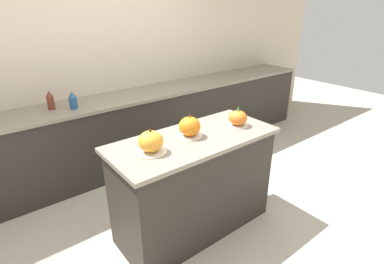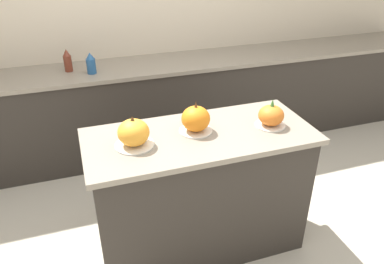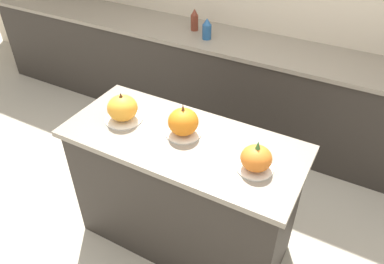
{
  "view_description": "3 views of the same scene",
  "coord_description": "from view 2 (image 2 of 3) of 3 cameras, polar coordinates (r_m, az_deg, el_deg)",
  "views": [
    {
      "loc": [
        -1.37,
        -1.71,
        1.9
      ],
      "look_at": [
        -0.04,
        -0.02,
        0.97
      ],
      "focal_mm": 28.0,
      "sensor_mm": 36.0,
      "label": 1
    },
    {
      "loc": [
        -0.68,
        -1.87,
        2.0
      ],
      "look_at": [
        -0.07,
        -0.03,
        0.94
      ],
      "focal_mm": 35.0,
      "sensor_mm": 36.0,
      "label": 2
    },
    {
      "loc": [
        0.85,
        -1.44,
        2.22
      ],
      "look_at": [
        0.06,
        0.01,
        0.97
      ],
      "focal_mm": 35.0,
      "sensor_mm": 36.0,
      "label": 3
    }
  ],
  "objects": [
    {
      "name": "wall_back",
      "position": [
        3.76,
        -8.1,
        16.87
      ],
      "size": [
        8.0,
        0.06,
        2.5
      ],
      "color": "beige",
      "rests_on": "ground_plane"
    },
    {
      "name": "kitchen_island",
      "position": [
        2.52,
        1.18,
        -9.21
      ],
      "size": [
        1.41,
        0.62,
        0.9
      ],
      "color": "#2D2823",
      "rests_on": "ground_plane"
    },
    {
      "name": "bottle_tall",
      "position": [
        3.37,
        -15.15,
        10.05
      ],
      "size": [
        0.08,
        0.08,
        0.18
      ],
      "color": "#235184",
      "rests_on": "back_counter"
    },
    {
      "name": "pumpkin_cake_right",
      "position": [
        2.39,
        11.95,
        2.4
      ],
      "size": [
        0.19,
        0.19,
        0.18
      ],
      "color": "silver",
      "rests_on": "kitchen_island"
    },
    {
      "name": "bottle_short",
      "position": [
        3.48,
        -18.43,
        10.28
      ],
      "size": [
        0.07,
        0.07,
        0.2
      ],
      "color": "maroon",
      "rests_on": "back_counter"
    },
    {
      "name": "ground_plane",
      "position": [
        2.83,
        1.09,
        -16.47
      ],
      "size": [
        12.0,
        12.0,
        0.0
      ],
      "primitive_type": "plane",
      "color": "#BCB29E"
    },
    {
      "name": "pumpkin_cake_left",
      "position": [
        2.14,
        -8.9,
        -0.21
      ],
      "size": [
        0.23,
        0.23,
        0.19
      ],
      "color": "silver",
      "rests_on": "kitchen_island"
    },
    {
      "name": "back_counter",
      "position": [
        3.7,
        -6.24,
        3.69
      ],
      "size": [
        6.0,
        0.6,
        0.89
      ],
      "color": "#2D2823",
      "rests_on": "ground_plane"
    },
    {
      "name": "pumpkin_cake_center",
      "position": [
        2.27,
        0.58,
        1.93
      ],
      "size": [
        0.21,
        0.21,
        0.2
      ],
      "color": "silver",
      "rests_on": "kitchen_island"
    }
  ]
}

